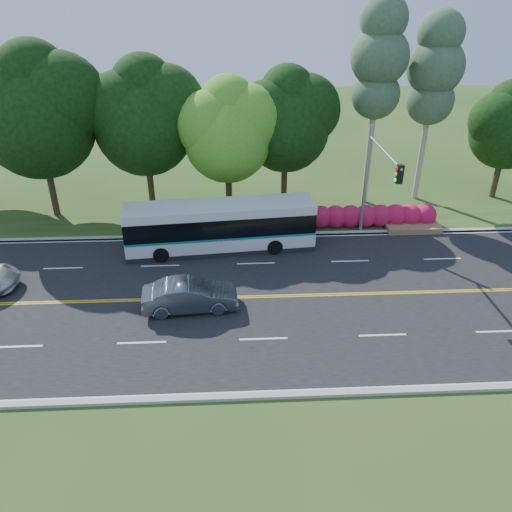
{
  "coord_description": "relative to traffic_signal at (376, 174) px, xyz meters",
  "views": [
    {
      "loc": [
        -1.75,
        -21.59,
        14.21
      ],
      "look_at": [
        -0.56,
        2.0,
        1.32
      ],
      "focal_mm": 35.0,
      "sensor_mm": 36.0,
      "label": 1
    }
  ],
  "objects": [
    {
      "name": "ground",
      "position": [
        -6.49,
        -5.4,
        -4.67
      ],
      "size": [
        120.0,
        120.0,
        0.0
      ],
      "primitive_type": "plane",
      "color": "#2A4C19",
      "rests_on": "ground"
    },
    {
      "name": "curb_south",
      "position": [
        -6.49,
        -12.55,
        -4.6
      ],
      "size": [
        60.0,
        0.3,
        0.15
      ],
      "primitive_type": "cube",
      "color": "#A7A297",
      "rests_on": "ground"
    },
    {
      "name": "lane_markings",
      "position": [
        -6.59,
        -5.4,
        -4.65
      ],
      "size": [
        57.6,
        13.82,
        0.0
      ],
      "color": "gold",
      "rests_on": "road"
    },
    {
      "name": "tree_row",
      "position": [
        -11.65,
        6.73,
        2.06
      ],
      "size": [
        44.7,
        9.1,
        13.84
      ],
      "color": "#302115",
      "rests_on": "ground"
    },
    {
      "name": "traffic_signal",
      "position": [
        0.0,
        0.0,
        0.0
      ],
      "size": [
        0.42,
        6.1,
        7.0
      ],
      "color": "#92949A",
      "rests_on": "ground"
    },
    {
      "name": "bougainvillea_hedge",
      "position": [
        0.69,
        2.75,
        -3.95
      ],
      "size": [
        9.5,
        2.25,
        1.5
      ],
      "color": "#AB0E30",
      "rests_on": "ground"
    },
    {
      "name": "transit_bus",
      "position": [
        -9.03,
        0.02,
        -3.21
      ],
      "size": [
        11.32,
        3.46,
        2.92
      ],
      "rotation": [
        0.0,
        0.0,
        0.09
      ],
      "color": "silver",
      "rests_on": "road"
    },
    {
      "name": "sedan",
      "position": [
        -10.45,
        -6.31,
        -3.88
      ],
      "size": [
        4.77,
        2.01,
        1.53
      ],
      "primitive_type": "imported",
      "rotation": [
        0.0,
        0.0,
        1.65
      ],
      "color": "slate",
      "rests_on": "road"
    },
    {
      "name": "curb_north",
      "position": [
        -6.49,
        1.75,
        -4.6
      ],
      "size": [
        60.0,
        0.3,
        0.15
      ],
      "primitive_type": "cube",
      "color": "#A7A297",
      "rests_on": "ground"
    },
    {
      "name": "grass_verge",
      "position": [
        -6.49,
        3.6,
        -4.62
      ],
      "size": [
        60.0,
        4.0,
        0.1
      ],
      "primitive_type": "cube",
      "color": "#2A4C19",
      "rests_on": "ground"
    },
    {
      "name": "road",
      "position": [
        -6.49,
        -5.4,
        -4.66
      ],
      "size": [
        60.0,
        14.0,
        0.02
      ],
      "primitive_type": "cube",
      "color": "black",
      "rests_on": "ground"
    }
  ]
}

